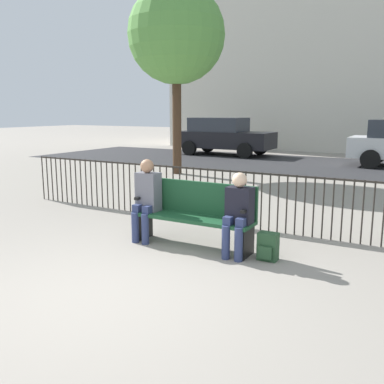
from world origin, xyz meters
The scene contains 9 objects.
ground_plane centered at (0.00, 0.00, 0.00)m, with size 80.00×80.00×0.00m, color gray.
park_bench centered at (0.00, 1.92, 0.50)m, with size 1.80×0.45×0.92m.
seated_person_0 centered at (-0.75, 1.80, 0.68)m, with size 0.34×0.39×1.22m.
seated_person_1 centered at (0.72, 1.79, 0.63)m, with size 0.34×0.39×1.13m.
backpack centered at (1.13, 1.85, 0.18)m, with size 0.26×0.20×0.37m.
fence_railing centered at (-0.02, 3.17, 0.56)m, with size 9.01×0.03×0.95m.
tree_0 centered at (-3.98, 7.94, 4.09)m, with size 2.87×2.87×5.54m.
street_surface centered at (0.00, 12.00, 0.00)m, with size 24.00×6.00×0.01m.
parked_car_0 centered at (-5.19, 13.78, 0.84)m, with size 4.20×1.94×1.62m.
Camera 1 is at (2.89, -3.26, 1.92)m, focal length 40.00 mm.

